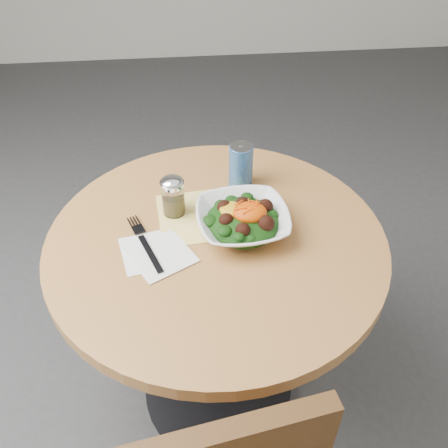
# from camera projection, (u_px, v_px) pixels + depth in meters

# --- Properties ---
(ground) EXTENTS (6.00, 6.00, 0.00)m
(ground) POSITION_uv_depth(u_px,v_px,m) (218.00, 389.00, 1.81)
(ground) COLOR #313134
(ground) RESTS_ON ground
(table) EXTENTS (0.90, 0.90, 0.75)m
(table) POSITION_uv_depth(u_px,v_px,m) (217.00, 287.00, 1.45)
(table) COLOR black
(table) RESTS_ON ground
(cloth_napkin) EXTENTS (0.26, 0.24, 0.00)m
(cloth_napkin) POSITION_uv_depth(u_px,v_px,m) (203.00, 215.00, 1.38)
(cloth_napkin) COLOR #E6B80C
(cloth_napkin) RESTS_ON table
(paper_napkins) EXTENTS (0.21, 0.20, 0.00)m
(paper_napkins) POSITION_uv_depth(u_px,v_px,m) (156.00, 253.00, 1.27)
(paper_napkins) COLOR white
(paper_napkins) RESTS_ON table
(salad_bowl) EXTENTS (0.26, 0.26, 0.09)m
(salad_bowl) POSITION_uv_depth(u_px,v_px,m) (243.00, 220.00, 1.32)
(salad_bowl) COLOR white
(salad_bowl) RESTS_ON table
(fork) EXTENTS (0.10, 0.23, 0.00)m
(fork) POSITION_uv_depth(u_px,v_px,m) (144.00, 241.00, 1.29)
(fork) COLOR black
(fork) RESTS_ON table
(spice_shaker) EXTENTS (0.07, 0.07, 0.12)m
(spice_shaker) POSITION_uv_depth(u_px,v_px,m) (173.00, 196.00, 1.35)
(spice_shaker) COLOR silver
(spice_shaker) RESTS_ON table
(beverage_can) EXTENTS (0.07, 0.07, 0.14)m
(beverage_can) POSITION_uv_depth(u_px,v_px,m) (241.00, 165.00, 1.45)
(beverage_can) COLOR navy
(beverage_can) RESTS_ON table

